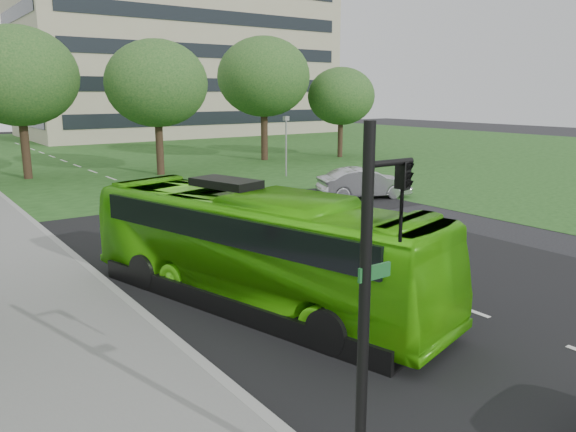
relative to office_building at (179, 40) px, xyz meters
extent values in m
plane|color=black|center=(-21.96, -61.96, -12.50)|extent=(160.00, 160.00, 0.00)
cube|color=black|center=(-21.96, -41.96, -12.49)|extent=(14.00, 120.00, 0.01)
cube|color=black|center=(-21.96, -47.96, -12.49)|extent=(80.00, 12.00, 0.01)
cube|color=silver|center=(-21.96, -46.96, -12.48)|extent=(0.15, 90.00, 0.01)
cube|color=#1F4617|center=(-21.96, -16.96, -12.48)|extent=(120.00, 60.00, 0.01)
cube|color=tan|center=(0.04, 0.04, 0.00)|extent=(40.00, 20.00, 25.00)
cube|color=black|center=(0.04, -10.01, 0.00)|extent=(36.80, 0.10, 23.00)
cube|color=black|center=(-20.01, 0.04, 0.00)|extent=(0.10, 18.40, 23.00)
cylinder|color=black|center=(-26.45, -32.92, -10.69)|extent=(0.54, 0.54, 3.62)
ellipsoid|color=#16431B|center=(-26.45, -32.92, -5.91)|extent=(7.44, 7.44, 6.32)
cylinder|color=black|center=(-18.55, -36.21, -10.78)|extent=(0.52, 0.52, 3.44)
ellipsoid|color=#16431B|center=(-18.55, -36.21, -6.33)|extent=(6.83, 6.83, 5.81)
cylinder|color=black|center=(-7.92, -33.09, -10.61)|extent=(0.57, 0.57, 3.79)
ellipsoid|color=#16431B|center=(-7.92, -33.09, -5.66)|extent=(7.62, 7.62, 6.47)
cylinder|color=black|center=(-1.25, -35.06, -11.03)|extent=(0.44, 0.44, 2.95)
ellipsoid|color=#16431B|center=(-1.25, -35.06, -7.23)|extent=(5.81, 5.81, 4.93)
imported|color=#48BB0E|center=(-26.13, -60.59, -10.98)|extent=(5.30, 11.23, 3.05)
imported|color=#9B9C9F|center=(-13.15, -50.88, -11.69)|extent=(5.22, 3.33, 1.62)
cylinder|color=black|center=(-29.16, -67.96, -9.88)|extent=(0.15, 0.15, 5.24)
cylinder|color=black|center=(-28.79, -67.96, -7.79)|extent=(0.73, 0.08, 0.08)
imported|color=black|center=(-28.53, -67.96, -8.31)|extent=(0.22, 0.25, 1.05)
cube|color=#195926|center=(-29.00, -67.96, -9.15)|extent=(0.52, 0.04, 0.19)
cylinder|color=gray|center=(-11.96, -41.96, -10.60)|extent=(0.11, 0.11, 3.80)
cube|color=gray|center=(-11.96, -41.96, -8.61)|extent=(0.38, 0.35, 0.28)
camera|label=1|loc=(-33.78, -72.79, -6.95)|focal=35.00mm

